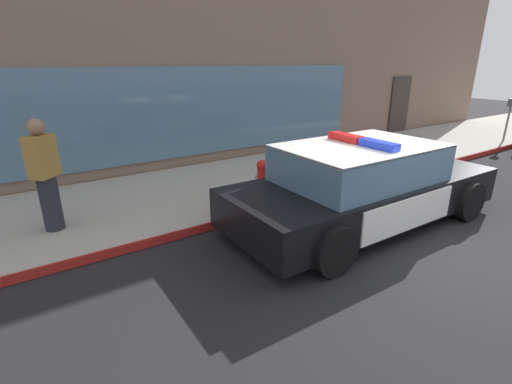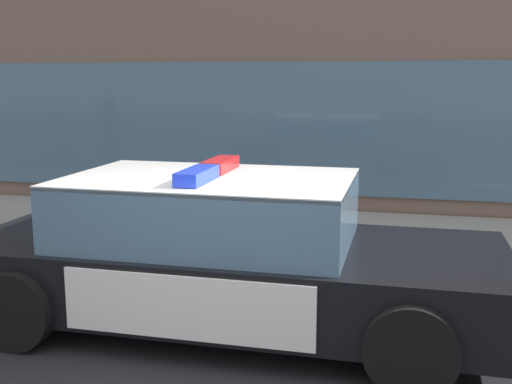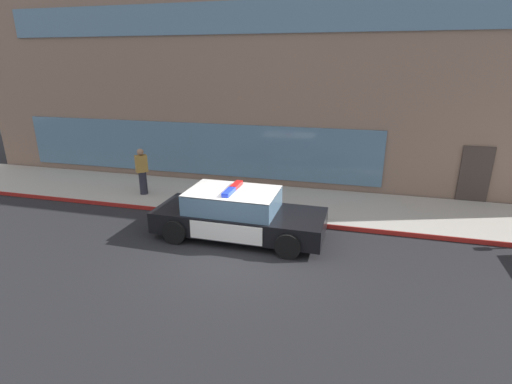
% 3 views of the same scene
% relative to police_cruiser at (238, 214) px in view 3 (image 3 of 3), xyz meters
% --- Properties ---
extents(ground, '(48.00, 48.00, 0.00)m').
position_rel_police_cruiser_xyz_m(ground, '(0.30, -1.00, -0.68)').
color(ground, black).
extents(sidewalk, '(48.00, 3.36, 0.15)m').
position_rel_police_cruiser_xyz_m(sidewalk, '(0.30, 2.85, -0.60)').
color(sidewalk, '#A39E93').
rests_on(sidewalk, ground).
extents(curb_red_paint, '(28.80, 0.04, 0.14)m').
position_rel_police_cruiser_xyz_m(curb_red_paint, '(0.30, 1.16, -0.60)').
color(curb_red_paint, maroon).
rests_on(curb_red_paint, ground).
extents(storefront_building, '(25.33, 10.09, 8.78)m').
position_rel_police_cruiser_xyz_m(storefront_building, '(-0.40, 9.59, 3.71)').
color(storefront_building, '#7A6051').
rests_on(storefront_building, ground).
extents(police_cruiser, '(4.87, 2.13, 1.49)m').
position_rel_police_cruiser_xyz_m(police_cruiser, '(0.00, 0.00, 0.00)').
color(police_cruiser, black).
rests_on(police_cruiser, ground).
extents(fire_hydrant, '(0.34, 0.39, 0.73)m').
position_rel_police_cruiser_xyz_m(fire_hydrant, '(-0.85, 1.68, -0.18)').
color(fire_hydrant, red).
rests_on(fire_hydrant, sidewalk).
extents(pedestrian_on_sidewalk, '(0.47, 0.47, 1.71)m').
position_rel_police_cruiser_xyz_m(pedestrian_on_sidewalk, '(-4.37, 2.29, 0.33)').
color(pedestrian_on_sidewalk, '#23232D').
rests_on(pedestrian_on_sidewalk, sidewalk).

